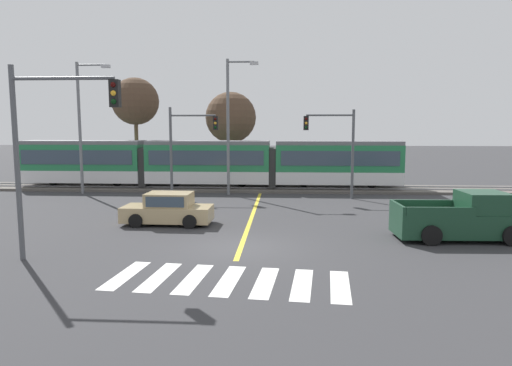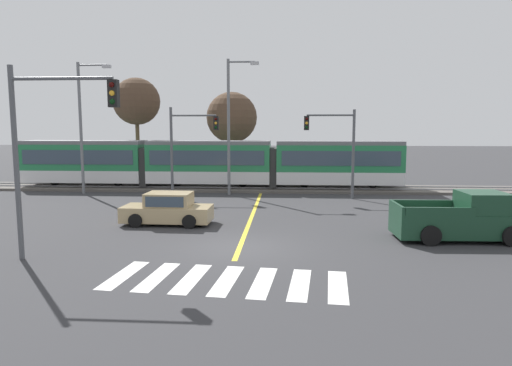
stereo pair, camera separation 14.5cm
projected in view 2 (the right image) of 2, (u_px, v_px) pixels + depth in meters
ground_plane at (240, 248)px, 17.47m from camera, size 200.00×200.00×0.00m
track_bed at (262, 188)px, 33.82m from camera, size 120.00×4.00×0.18m
rail_near at (262, 188)px, 33.09m from camera, size 120.00×0.08×0.10m
rail_far at (263, 185)px, 34.52m from camera, size 120.00×0.08×0.10m
light_rail_tram at (210, 162)px, 33.84m from camera, size 28.00×2.64×3.43m
crosswalk_stripe_0 at (124, 275)px, 14.25m from camera, size 0.82×2.84×0.01m
crosswalk_stripe_1 at (157, 277)px, 14.08m from camera, size 0.82×2.84×0.01m
crosswalk_stripe_2 at (192, 278)px, 13.91m from camera, size 0.82×2.84×0.01m
crosswalk_stripe_3 at (227, 280)px, 13.73m from camera, size 0.82×2.84×0.01m
crosswalk_stripe_4 at (263, 282)px, 13.56m from camera, size 0.82×2.84×0.01m
crosswalk_stripe_5 at (300, 284)px, 13.38m from camera, size 0.82×2.84×0.01m
crosswalk_stripe_6 at (338, 286)px, 13.21m from camera, size 0.82×2.84×0.01m
lane_centre_line at (252, 216)px, 23.78m from camera, size 0.20×16.29×0.01m
sedan_crossing at (168, 210)px, 21.67m from camera, size 4.23×1.98×1.52m
pickup_truck at (465, 220)px, 18.61m from camera, size 5.47×2.38×1.98m
traffic_light_far_right at (336, 140)px, 29.09m from camera, size 3.25×0.38×5.72m
traffic_light_far_left at (187, 139)px, 30.04m from camera, size 3.25×0.38×5.91m
traffic_light_near_left at (48, 134)px, 15.35m from camera, size 3.75×0.38×6.65m
street_lamp_west at (83, 120)px, 31.08m from camera, size 2.36×0.28×8.95m
street_lamp_centre at (231, 119)px, 30.73m from camera, size 2.16×0.28×9.11m
bare_tree_far_west at (136, 102)px, 37.84m from camera, size 3.89×3.89×8.69m
bare_tree_west at (232, 118)px, 37.92m from camera, size 4.21×4.21×7.52m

